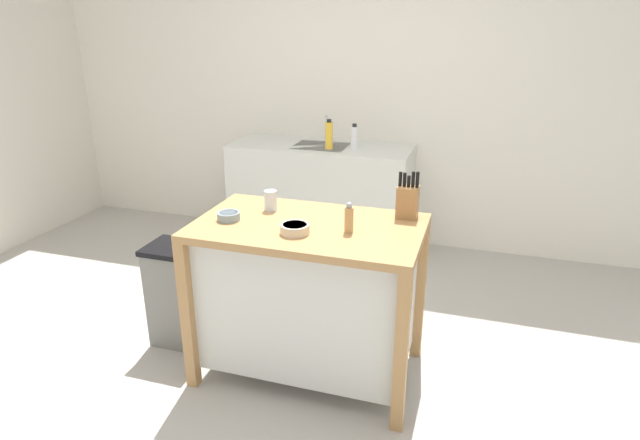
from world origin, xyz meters
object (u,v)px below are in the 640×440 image
Objects in this scene: bowl_stoneware_deep at (229,216)px; pepper_grinder at (349,218)px; bottle_hand_soap at (329,135)px; bowl_ceramic_wide at (295,228)px; trash_bin at (181,294)px; sink_faucet at (326,129)px; bottle_dish_soap at (354,137)px; kitchen_island at (309,291)px; drinking_cup at (271,200)px; knife_block at (408,201)px.

pepper_grinder is (0.64, 0.02, 0.05)m from bowl_stoneware_deep.
bowl_ceramic_wide is at bearing -78.73° from bottle_hand_soap.
trash_bin is 1.97m from sink_faucet.
bottle_dish_soap is at bearing 68.45° from trash_bin.
bottle_dish_soap is (-0.18, 1.68, 0.49)m from kitchen_island.
bottle_hand_soap reaches higher than drinking_cup.
bottle_hand_soap is (0.04, 1.68, 0.10)m from bowl_stoneware_deep.
bottle_dish_soap is 0.85× the size of bottle_hand_soap.
pepper_grinder is at bearing 20.68° from bowl_ceramic_wide.
kitchen_island is at bearing 168.67° from pepper_grinder.
knife_block is at bearing 50.94° from pepper_grinder.
trash_bin is (-1.05, 0.09, -0.64)m from pepper_grinder.
sink_faucet is (-0.47, 1.85, 0.51)m from kitchen_island.
pepper_grinder is 1.77m from bottle_dish_soap.
kitchen_island is 0.71m from knife_block.
bottle_hand_soap is (-0.11, 1.47, 0.07)m from drinking_cup.
bottle_dish_soap reaches higher than bowl_stoneware_deep.
drinking_cup reaches higher than bowl_stoneware_deep.
sink_faucet reaches higher than bowl_stoneware_deep.
sink_faucet is at bearing 148.40° from bottle_dish_soap.
pepper_grinder is 1.23m from trash_bin.
drinking_cup reaches higher than kitchen_island.
knife_block is 1.74× the size of bowl_ceramic_wide.
knife_block is at bearing -59.84° from sink_faucet.
sink_faucet is at bearing 110.02° from pepper_grinder.
bowl_stoneware_deep is 0.72m from trash_bin.
bottle_hand_soap reaches higher than sink_faucet.
kitchen_island is 1.73m from bottle_hand_soap.
bottle_hand_soap is at bearing 102.97° from kitchen_island.
knife_block is 1.07× the size of bottle_hand_soap.
pepper_grinder is 0.25× the size of trash_bin.
trash_bin is at bearing 164.66° from bowl_stoneware_deep.
drinking_cup is 0.51× the size of sink_faucet.
knife_block is (0.47, 0.25, 0.48)m from kitchen_island.
bowl_ceramic_wide is at bearing -141.42° from knife_block.
drinking_cup is at bearing 130.93° from bowl_ceramic_wide.
trash_bin is (-0.41, 0.11, -0.59)m from bowl_stoneware_deep.
kitchen_island is at bearing -151.73° from knife_block.
sink_faucet is (-0.20, 1.71, 0.06)m from drinking_cup.
bowl_ceramic_wide is 0.66× the size of sink_faucet.
sink_faucet is at bearing 102.55° from bowl_ceramic_wide.
pepper_grinder is 2.02m from sink_faucet.
kitchen_island is 1.98m from sink_faucet.
pepper_grinder is 0.71× the size of sink_faucet.
sink_faucet reaches higher than trash_bin.
bowl_ceramic_wide is at bearing -159.32° from pepper_grinder.
knife_block reaches higher than bottle_dish_soap.
pepper_grinder is at bearing -129.06° from knife_block.
bottle_hand_soap is at bearing 101.27° from bowl_ceramic_wide.
bottle_dish_soap is at bearing -31.60° from sink_faucet.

